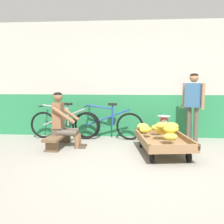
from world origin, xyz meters
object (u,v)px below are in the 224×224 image
weighing_scale (164,122)px  customer_adult (193,100)px  vendor_seated (63,120)px  bicycle_far_left (108,124)px  low_bench (59,137)px  bicycle_near_left (64,124)px  plastic_crate (164,135)px  banana_cart (163,141)px

weighing_scale → customer_adult: (0.60, -0.09, 0.50)m
vendor_seated → bicycle_far_left: vendor_seated is taller
weighing_scale → customer_adult: 0.79m
vendor_seated → bicycle_far_left: 1.19m
low_bench → bicycle_far_left: bicycle_far_left is taller
bicycle_far_left → bicycle_near_left: bearing=-177.5°
vendor_seated → bicycle_far_left: (0.86, 0.80, -0.21)m
weighing_scale → vendor_seated: bearing=-163.2°
vendor_seated → customer_adult: 2.83m
vendor_seated → customer_adult: (2.75, 0.56, 0.38)m
low_bench → plastic_crate: (2.23, 0.65, -0.05)m
plastic_crate → weighing_scale: 0.30m
low_bench → banana_cart: bearing=-9.2°
banana_cart → low_bench: bearing=170.8°
banana_cart → bicycle_far_left: (-1.14, 1.14, 0.11)m
banana_cart → plastic_crate: bearing=82.3°
low_bench → bicycle_far_left: 1.25m
vendor_seated → weighing_scale: size_ratio=3.80×
plastic_crate → weighing_scale: size_ratio=1.20×
weighing_scale → bicycle_near_left: size_ratio=0.18×
vendor_seated → low_bench: bearing=-178.8°
low_bench → vendor_seated: bearing=1.2°
bicycle_far_left → customer_adult: bearing=-7.2°
low_bench → vendor_seated: (0.09, 0.00, 0.37)m
low_bench → weighing_scale: size_ratio=3.72×
low_bench → plastic_crate: size_ratio=3.10×
weighing_scale → plastic_crate: bearing=90.0°
bicycle_near_left → bicycle_far_left: (1.05, 0.05, 0.00)m
banana_cart → customer_adult: bearing=50.7°
bicycle_far_left → weighing_scale: bearing=-6.6°
banana_cart → bicycle_near_left: (-2.19, 1.09, 0.11)m
weighing_scale → low_bench: bearing=-163.8°
banana_cart → weighing_scale: size_ratio=5.17×
vendor_seated → plastic_crate: (2.14, 0.65, -0.42)m
low_bench → customer_adult: customer_adult is taller
weighing_scale → customer_adult: bearing=-8.3°
plastic_crate → banana_cart: bearing=-97.7°
plastic_crate → bicycle_near_left: (-2.33, 0.10, 0.20)m
vendor_seated → plastic_crate: vendor_seated is taller
banana_cart → bicycle_near_left: size_ratio=0.93×
vendor_seated → weighing_scale: vendor_seated is taller
plastic_crate → bicycle_near_left: size_ratio=0.22×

